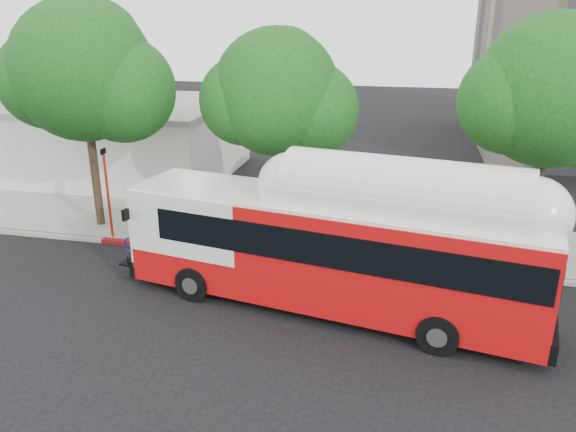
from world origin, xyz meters
name	(u,v)px	position (x,y,z in m)	size (l,w,h in m)	color
ground	(264,307)	(0.00, 0.00, 0.00)	(120.00, 120.00, 0.00)	black
sidewalk	(302,233)	(0.00, 6.50, 0.07)	(60.00, 5.00, 0.15)	gray
curb_strip	(289,257)	(0.00, 3.90, 0.07)	(60.00, 0.30, 0.15)	gray
red_curb_segment	(216,250)	(-3.00, 3.90, 0.08)	(10.00, 0.32, 0.16)	maroon
street_tree_left	(95,76)	(-8.53, 5.56, 6.60)	(6.67, 5.80, 9.74)	#2D2116
street_tree_mid	(287,98)	(-0.59, 6.06, 5.91)	(5.75, 5.00, 8.62)	#2D2116
street_tree_right	(565,97)	(9.44, 5.86, 6.26)	(6.21, 5.40, 9.18)	#2D2116
low_commercial_bldg	(96,136)	(-14.00, 14.00, 2.15)	(16.20, 10.20, 4.25)	silver
transit_bus	(332,252)	(2.11, 0.47, 1.95)	(14.35, 5.20, 4.18)	red
signal_pole	(108,194)	(-7.73, 4.22, 2.02)	(0.11, 0.37, 3.94)	red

